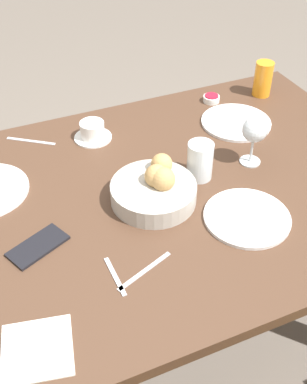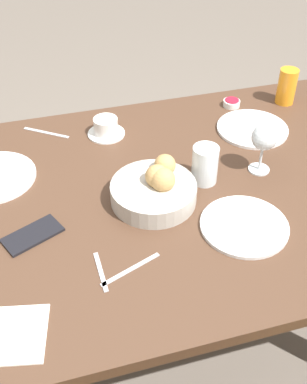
# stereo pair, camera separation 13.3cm
# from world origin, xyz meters

# --- Properties ---
(ground_plane) EXTENTS (10.00, 10.00, 0.00)m
(ground_plane) POSITION_xyz_m (0.00, 0.00, 0.00)
(ground_plane) COLOR #6B6056
(dining_table) EXTENTS (1.52, 1.00, 0.71)m
(dining_table) POSITION_xyz_m (0.00, 0.00, 0.63)
(dining_table) COLOR #4C3323
(dining_table) RESTS_ON ground_plane
(bread_basket) EXTENTS (0.24, 0.24, 0.11)m
(bread_basket) POSITION_xyz_m (0.02, 0.03, 0.74)
(bread_basket) COLOR #B2ADA3
(bread_basket) RESTS_ON dining_table
(plate_near_left) EXTENTS (0.24, 0.24, 0.01)m
(plate_near_left) POSITION_xyz_m (-0.40, -0.22, 0.71)
(plate_near_left) COLOR white
(plate_near_left) RESTS_ON dining_table
(plate_far_center) EXTENTS (0.23, 0.23, 0.01)m
(plate_far_center) POSITION_xyz_m (-0.18, 0.20, 0.71)
(plate_far_center) COLOR white
(plate_far_center) RESTS_ON dining_table
(juice_glass) EXTENTS (0.07, 0.07, 0.13)m
(juice_glass) POSITION_xyz_m (-0.59, -0.36, 0.77)
(juice_glass) COLOR orange
(juice_glass) RESTS_ON dining_table
(water_tumbler) EXTENTS (0.08, 0.08, 0.12)m
(water_tumbler) POSITION_xyz_m (-0.14, -0.01, 0.76)
(water_tumbler) COLOR silver
(water_tumbler) RESTS_ON dining_table
(wine_glass) EXTENTS (0.08, 0.08, 0.16)m
(wine_glass) POSITION_xyz_m (-0.32, -0.01, 0.82)
(wine_glass) COLOR silver
(wine_glass) RESTS_ON dining_table
(coffee_cup) EXTENTS (0.12, 0.12, 0.06)m
(coffee_cup) POSITION_xyz_m (0.08, -0.33, 0.73)
(coffee_cup) COLOR white
(coffee_cup) RESTS_ON dining_table
(jam_bowl_berry) EXTENTS (0.06, 0.06, 0.03)m
(jam_bowl_berry) POSITION_xyz_m (-0.39, -0.39, 0.72)
(jam_bowl_berry) COLOR white
(jam_bowl_berry) RESTS_ON dining_table
(fork_silver) EXTENTS (0.14, 0.11, 0.00)m
(fork_silver) POSITION_xyz_m (0.28, -0.40, 0.71)
(fork_silver) COLOR #B7B7BC
(fork_silver) RESTS_ON dining_table
(knife_silver) EXTENTS (0.16, 0.07, 0.00)m
(knife_silver) POSITION_xyz_m (0.15, 0.26, 0.71)
(knife_silver) COLOR #B7B7BC
(knife_silver) RESTS_ON dining_table
(spoon_coffee) EXTENTS (0.01, 0.13, 0.00)m
(spoon_coffee) POSITION_xyz_m (0.22, 0.25, 0.71)
(spoon_coffee) COLOR #B7B7BC
(spoon_coffee) RESTS_ON dining_table
(napkin) EXTENTS (0.17, 0.17, 0.00)m
(napkin) POSITION_xyz_m (0.43, 0.37, 0.71)
(napkin) COLOR silver
(napkin) RESTS_ON dining_table
(cell_phone) EXTENTS (0.17, 0.13, 0.01)m
(cell_phone) POSITION_xyz_m (0.36, 0.08, 0.71)
(cell_phone) COLOR black
(cell_phone) RESTS_ON dining_table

